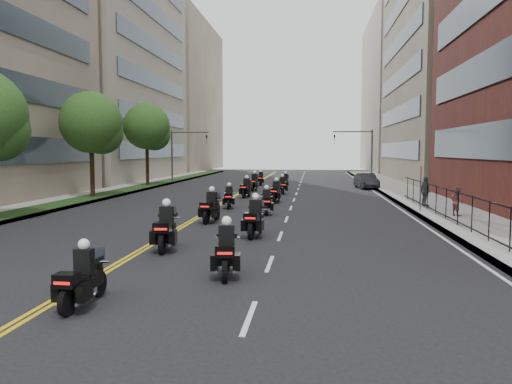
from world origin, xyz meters
TOP-DOWN VIEW (x-y plane):
  - ground at (0.00, 0.00)m, footprint 160.00×160.00m
  - sidewalk_right at (12.00, 25.00)m, footprint 4.00×90.00m
  - sidewalk_left at (-12.00, 25.00)m, footprint 4.00×90.00m
  - grass_strip at (-11.20, 25.00)m, footprint 2.00×90.00m
  - building_right_tan at (21.48, 48.00)m, footprint 15.11×28.00m
  - building_right_far at (21.50, 78.00)m, footprint 15.00×28.00m
  - building_left_mid at (-21.98, 48.00)m, footprint 16.11×28.00m
  - building_left_far at (-22.00, 78.00)m, footprint 16.00×28.00m
  - iron_fence at (11.00, 12.00)m, footprint 0.05×28.00m
  - street_trees at (-11.05, 18.61)m, footprint 4.40×38.40m
  - traffic_signal_right at (9.54, 42.00)m, footprint 4.09×0.20m
  - traffic_signal_left at (-9.54, 42.00)m, footprint 4.09×0.20m
  - motorcycle_0 at (-0.61, 0.31)m, footprint 0.48×2.07m
  - motorcycle_1 at (2.13, 3.39)m, footprint 0.67×2.26m
  - motorcycle_2 at (-0.60, 6.71)m, footprint 0.71×2.45m
  - motorcycle_3 at (2.18, 9.80)m, footprint 0.63×2.40m
  - motorcycle_4 at (-0.41, 13.60)m, footprint 0.67×2.37m
  - motorcycle_5 at (2.00, 16.84)m, footprint 0.60×2.17m
  - motorcycle_6 at (-0.52, 19.49)m, footprint 0.60×2.10m
  - motorcycle_7 at (2.07, 23.07)m, footprint 0.63×2.27m
  - motorcycle_8 at (-0.40, 26.49)m, footprint 0.63×2.24m
  - motorcycle_9 at (2.10, 29.85)m, footprint 0.64×2.16m
  - motorcycle_10 at (-0.52, 32.51)m, footprint 0.58×2.36m
  - motorcycle_11 at (2.01, 35.58)m, footprint 0.60×2.12m
  - motorcycle_12 at (-0.67, 39.37)m, footprint 0.49×2.10m
  - parked_sedan at (9.40, 36.36)m, footprint 2.04×4.40m
  - pedestrian_b at (11.86, 16.29)m, footprint 0.79×0.87m
  - pedestrian_c at (11.20, 20.50)m, footprint 0.69×1.13m

SIDE VIEW (x-z plane):
  - ground at x=0.00m, z-range 0.00..0.00m
  - sidewalk_right at x=12.00m, z-range 0.00..0.15m
  - sidewalk_left at x=-12.00m, z-range 0.00..0.15m
  - grass_strip at x=-11.20m, z-range 0.15..0.19m
  - motorcycle_0 at x=-0.61m, z-range -0.16..1.37m
  - motorcycle_6 at x=-0.52m, z-range -0.16..1.39m
  - motorcycle_12 at x=-0.67m, z-range -0.16..1.39m
  - motorcycle_11 at x=2.01m, z-range -0.16..1.40m
  - motorcycle_9 at x=2.10m, z-range -0.17..1.43m
  - motorcycle_5 at x=2.00m, z-range -0.17..1.44m
  - motorcycle_8 at x=-0.40m, z-range -0.17..1.48m
  - motorcycle_1 at x=2.13m, z-range -0.18..1.50m
  - motorcycle_7 at x=2.07m, z-range -0.18..1.50m
  - motorcycle_10 at x=-0.52m, z-range -0.18..1.56m
  - motorcycle_4 at x=-0.41m, z-range -0.18..1.56m
  - parked_sedan at x=9.40m, z-range 0.00..1.40m
  - motorcycle_3 at x=2.18m, z-range -0.19..1.58m
  - motorcycle_2 at x=-0.60m, z-range -0.19..1.62m
  - pedestrian_b at x=11.86m, z-range 0.15..1.60m
  - iron_fence at x=11.00m, z-range 0.15..1.65m
  - pedestrian_c at x=11.20m, z-range 0.15..1.95m
  - traffic_signal_right at x=9.54m, z-range 0.90..6.50m
  - traffic_signal_left at x=-9.54m, z-range 0.90..6.50m
  - street_trees at x=-11.05m, z-range 1.14..9.12m
  - building_right_far at x=21.50m, z-range 0.00..26.00m
  - building_left_far at x=-22.00m, z-range 0.00..26.00m
  - building_right_tan at x=21.48m, z-range 0.00..30.00m
  - building_left_mid at x=-21.98m, z-range 0.00..34.00m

